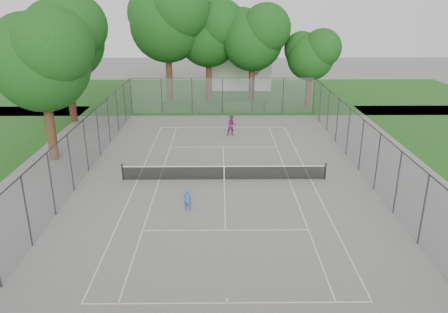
{
  "coord_description": "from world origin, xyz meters",
  "views": [
    {
      "loc": [
        -0.26,
        -25.45,
        10.84
      ],
      "look_at": [
        0.0,
        1.0,
        1.2
      ],
      "focal_mm": 35.0,
      "sensor_mm": 36.0,
      "label": 1
    }
  ],
  "objects_px": {
    "tennis_net": "(224,172)",
    "house": "(240,57)",
    "girl_player": "(188,200)",
    "woman_player": "(232,125)"
  },
  "relations": [
    {
      "from": "house",
      "to": "woman_player",
      "type": "relative_size",
      "value": 5.36
    },
    {
      "from": "girl_player",
      "to": "house",
      "type": "bearing_deg",
      "value": -86.04
    },
    {
      "from": "house",
      "to": "tennis_net",
      "type": "bearing_deg",
      "value": -94.35
    },
    {
      "from": "woman_player",
      "to": "tennis_net",
      "type": "bearing_deg",
      "value": -104.46
    },
    {
      "from": "house",
      "to": "woman_player",
      "type": "height_order",
      "value": "house"
    },
    {
      "from": "tennis_net",
      "to": "house",
      "type": "xyz_separation_m",
      "value": [
        2.34,
        30.84,
        3.22
      ]
    },
    {
      "from": "tennis_net",
      "to": "house",
      "type": "distance_m",
      "value": 31.1
    },
    {
      "from": "house",
      "to": "girl_player",
      "type": "xyz_separation_m",
      "value": [
        -4.36,
        -34.99,
        -3.12
      ]
    },
    {
      "from": "tennis_net",
      "to": "girl_player",
      "type": "distance_m",
      "value": 4.62
    },
    {
      "from": "tennis_net",
      "to": "girl_player",
      "type": "height_order",
      "value": "girl_player"
    }
  ]
}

